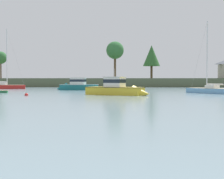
{
  "coord_description": "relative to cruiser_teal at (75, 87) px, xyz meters",
  "views": [
    {
      "loc": [
        8.77,
        -6.02,
        2.03
      ],
      "look_at": [
        6.64,
        38.19,
        0.61
      ],
      "focal_mm": 53.63,
      "sensor_mm": 36.0,
      "label": 1
    }
  ],
  "objects": [
    {
      "name": "shore_tree_center",
      "position": [
        6.02,
        31.03,
        9.22
      ],
      "size": [
        4.78,
        4.78,
        10.05
      ],
      "color": "brown",
      "rests_on": "far_shore_bank"
    },
    {
      "name": "far_shore_bank",
      "position": [
        0.84,
        42.95,
        0.57
      ],
      "size": [
        218.06,
        46.02,
        2.18
      ],
      "primitive_type": "cube",
      "color": "#4C563D",
      "rests_on": "ground"
    },
    {
      "name": "cruiser_teal",
      "position": [
        0.0,
        0.0,
        0.0
      ],
      "size": [
        7.82,
        3.23,
        4.23
      ],
      "color": "#196B70",
      "rests_on": "ground"
    },
    {
      "name": "cruiser_yellow",
      "position": [
        8.57,
        -18.45,
        -0.03
      ],
      "size": [
        8.57,
        5.58,
        4.1
      ],
      "color": "gold",
      "rests_on": "ground"
    },
    {
      "name": "mooring_buoy_red",
      "position": [
        -2.76,
        -20.31,
        -0.45
      ],
      "size": [
        0.43,
        0.43,
        0.48
      ],
      "color": "red",
      "rests_on": "ground"
    },
    {
      "name": "shore_tree_center_left",
      "position": [
        -30.03,
        42.04,
        8.03
      ],
      "size": [
        3.86,
        3.86,
        8.36
      ],
      "color": "brown",
      "rests_on": "far_shore_bank"
    },
    {
      "name": "shore_tree_center_right",
      "position": [
        16.76,
        42.36,
        8.53
      ],
      "size": [
        5.17,
        5.17,
        10.09
      ],
      "color": "brown",
      "rests_on": "far_shore_bank"
    },
    {
      "name": "sailboat_skyblue",
      "position": [
        21.04,
        -13.19,
        -0.3
      ],
      "size": [
        5.9,
        6.88,
        10.64
      ],
      "color": "#669ECC",
      "rests_on": "ground"
    },
    {
      "name": "sailboat_red",
      "position": [
        -15.48,
        5.76,
        -0.27
      ],
      "size": [
        8.72,
        4.44,
        12.61
      ],
      "color": "#B2231E",
      "rests_on": "ground"
    }
  ]
}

